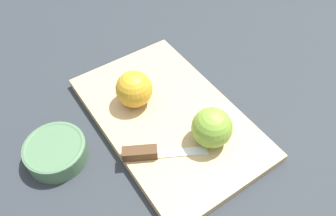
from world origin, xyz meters
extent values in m
plane|color=#282D33|center=(0.00, 0.00, 0.00)|extent=(4.00, 4.00, 0.00)
cube|color=tan|center=(0.00, 0.00, 0.01)|extent=(0.45, 0.33, 0.02)
sphere|color=gold|center=(-0.07, -0.02, 0.06)|extent=(0.08, 0.08, 0.08)
cylinder|color=beige|center=(-0.07, -0.02, 0.06)|extent=(0.07, 0.02, 0.07)
sphere|color=olive|center=(0.10, 0.01, 0.06)|extent=(0.08, 0.08, 0.08)
cylinder|color=beige|center=(0.11, 0.02, 0.06)|extent=(0.05, 0.06, 0.07)
cube|color=silver|center=(0.08, -0.04, 0.02)|extent=(0.07, 0.08, 0.00)
cube|color=#472D19|center=(0.03, -0.11, 0.03)|extent=(0.06, 0.06, 0.02)
cylinder|color=beige|center=(0.08, 0.07, 0.02)|extent=(0.06, 0.06, 0.00)
cylinder|color=#4C704C|center=(-0.08, -0.21, 0.02)|extent=(0.11, 0.11, 0.04)
torus|color=#4C704C|center=(-0.08, -0.21, 0.03)|extent=(0.11, 0.11, 0.01)
camera|label=1|loc=(0.30, -0.29, 0.54)|focal=35.00mm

